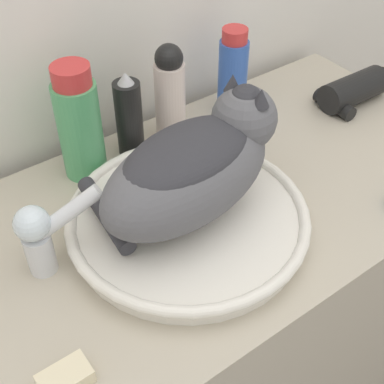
{
  "coord_description": "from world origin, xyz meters",
  "views": [
    {
      "loc": [
        -0.41,
        -0.27,
        1.51
      ],
      "look_at": [
        -0.04,
        0.23,
        0.95
      ],
      "focal_mm": 50.0,
      "sensor_mm": 36.0,
      "label": 1
    }
  ],
  "objects": [
    {
      "name": "sink_basin",
      "position": [
        -0.04,
        0.24,
        0.88
      ],
      "size": [
        0.4,
        0.4,
        0.04
      ],
      "color": "white",
      "rests_on": "vanity_counter"
    },
    {
      "name": "vanity_counter",
      "position": [
        0.0,
        0.28,
        0.43
      ],
      "size": [
        1.17,
        0.55,
        0.85
      ],
      "color": "#B2A893",
      "rests_on": "ground_plane"
    },
    {
      "name": "hair_dryer",
      "position": [
        0.48,
        0.34,
        0.89
      ],
      "size": [
        0.18,
        0.1,
        0.07
      ],
      "rotation": [
        0.0,
        0.0,
        -0.02
      ],
      "color": "black",
      "rests_on": "vanity_counter"
    },
    {
      "name": "lotion_bottle_white",
      "position": [
        0.09,
        0.48,
        0.95
      ],
      "size": [
        0.06,
        0.06,
        0.2
      ],
      "color": "silver",
      "rests_on": "vanity_counter"
    },
    {
      "name": "faucet",
      "position": [
        -0.27,
        0.3,
        0.93
      ],
      "size": [
        0.14,
        0.07,
        0.14
      ],
      "rotation": [
        0.0,
        0.0,
        -0.27
      ],
      "color": "silver",
      "rests_on": "vanity_counter"
    },
    {
      "name": "cat",
      "position": [
        -0.03,
        0.24,
        0.99
      ],
      "size": [
        0.34,
        0.25,
        0.19
      ],
      "rotation": [
        0.0,
        0.0,
        0.13
      ],
      "color": "#56565B",
      "rests_on": "sink_basin"
    },
    {
      "name": "hairspray_can_black",
      "position": [
        -0.01,
        0.48,
        0.94
      ],
      "size": [
        0.05,
        0.05,
        0.18
      ],
      "color": "black",
      "rests_on": "vanity_counter"
    },
    {
      "name": "soap_bar",
      "position": [
        -0.33,
        0.11,
        0.87
      ],
      "size": [
        0.07,
        0.04,
        0.02
      ],
      "color": "beige",
      "rests_on": "vanity_counter"
    },
    {
      "name": "shampoo_bottle_tall",
      "position": [
        0.25,
        0.48,
        0.94
      ],
      "size": [
        0.06,
        0.06,
        0.19
      ],
      "color": "#335BB7",
      "rests_on": "vanity_counter"
    },
    {
      "name": "mouthwash_bottle",
      "position": [
        -0.11,
        0.48,
        0.96
      ],
      "size": [
        0.08,
        0.08,
        0.22
      ],
      "color": "#4CA366",
      "rests_on": "vanity_counter"
    }
  ]
}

